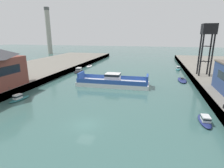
# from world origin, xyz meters

# --- Properties ---
(ground_plane) EXTENTS (400.00, 400.00, 0.00)m
(ground_plane) POSITION_xyz_m (0.00, 0.00, 0.00)
(ground_plane) COLOR #3D6660
(quay_left) EXTENTS (28.00, 140.00, 1.72)m
(quay_left) POSITION_xyz_m (-34.11, 20.00, 0.86)
(quay_left) COLOR gray
(quay_left) RESTS_ON ground
(chain_ferry) EXTENTS (19.30, 6.46, 3.36)m
(chain_ferry) POSITION_xyz_m (-1.17, 22.25, 1.05)
(chain_ferry) COLOR silver
(chain_ferry) RESTS_ON ground
(moored_boat_near_left) EXTENTS (2.09, 5.07, 1.33)m
(moored_boat_near_left) POSITION_xyz_m (-17.61, 6.57, 0.50)
(moored_boat_near_left) COLOR #237075
(moored_boat_near_left) RESTS_ON ground
(moored_boat_near_right) EXTENTS (2.47, 7.28, 1.00)m
(moored_boat_near_right) POSITION_xyz_m (17.67, 32.28, 0.26)
(moored_boat_near_right) COLOR navy
(moored_boat_near_right) RESTS_ON ground
(moored_boat_mid_left) EXTENTS (2.72, 6.17, 0.86)m
(moored_boat_mid_left) POSITION_xyz_m (-18.34, 49.31, 0.19)
(moored_boat_mid_left) COLOR white
(moored_boat_mid_left) RESTS_ON ground
(moored_boat_mid_right) EXTENTS (1.75, 4.95, 1.32)m
(moored_boat_mid_right) POSITION_xyz_m (17.73, 5.05, 0.49)
(moored_boat_mid_right) COLOR navy
(moored_boat_mid_right) RESTS_ON ground
(moored_boat_far_left) EXTENTS (1.70, 4.95, 1.39)m
(moored_boat_far_left) POSITION_xyz_m (18.30, 50.66, 0.52)
(moored_boat_far_left) COLOR #237075
(moored_boat_far_left) RESTS_ON ground
(moored_boat_far_right) EXTENTS (3.28, 7.63, 1.41)m
(moored_boat_far_right) POSITION_xyz_m (-18.18, 37.75, 0.53)
(moored_boat_far_right) COLOR black
(moored_boat_far_right) RESTS_ON ground
(crane_tower) EXTENTS (3.61, 3.61, 14.56)m
(crane_tower) POSITION_xyz_m (23.50, 34.01, 13.37)
(crane_tower) COLOR black
(crane_tower) RESTS_ON quay_right
(bollard_left_aft) EXTENTS (0.32, 0.32, 0.71)m
(bollard_left_aft) POSITION_xyz_m (-20.95, 7.70, 2.11)
(bollard_left_aft) COLOR black
(bollard_left_aft) RESTS_ON quay_left
(bollard_right_aft) EXTENTS (0.32, 0.32, 0.71)m
(bollard_right_aft) POSITION_xyz_m (20.95, 7.70, 2.11)
(bollard_right_aft) COLOR black
(bollard_right_aft) RESTS_ON quay_right
(smokestack_distant_a) EXTENTS (3.54, 3.54, 32.06)m
(smokestack_distant_a) POSITION_xyz_m (-66.85, 95.38, 17.05)
(smokestack_distant_a) COLOR #9E998E
(smokestack_distant_a) RESTS_ON ground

